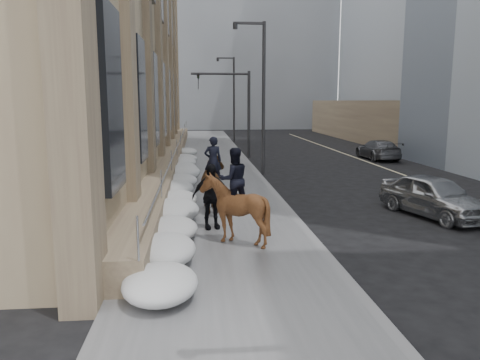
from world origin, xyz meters
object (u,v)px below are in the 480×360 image
at_px(mounted_horse_left, 216,182).
at_px(car_grey, 378,150).
at_px(car_silver, 434,196).
at_px(pedestrian, 211,196).
at_px(mounted_horse_right, 234,204).

xyz_separation_m(mounted_horse_left, car_grey, (11.68, 14.53, -0.47)).
bearing_deg(car_silver, pedestrian, 173.21).
xyz_separation_m(mounted_horse_right, pedestrian, (-0.58, 1.52, -0.08)).
bearing_deg(pedestrian, car_grey, 41.06).
height_order(mounted_horse_right, car_silver, mounted_horse_right).
distance_m(mounted_horse_left, car_grey, 18.65).
xyz_separation_m(mounted_horse_right, car_silver, (7.16, 2.78, -0.47)).
distance_m(mounted_horse_right, pedestrian, 1.63).
bearing_deg(car_grey, pedestrian, 54.42).
relative_size(mounted_horse_left, mounted_horse_right, 1.00).
height_order(pedestrian, car_grey, pedestrian).
bearing_deg(mounted_horse_left, car_grey, -136.97).
relative_size(pedestrian, car_grey, 0.43).
bearing_deg(mounted_horse_left, pedestrian, 76.10).
relative_size(mounted_horse_left, car_grey, 0.57).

